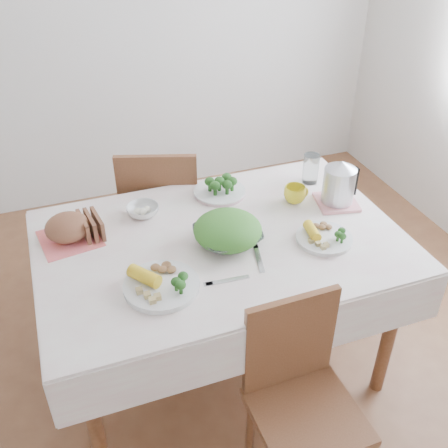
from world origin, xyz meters
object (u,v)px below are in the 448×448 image
object	(u,v)px
dinner_plate_left	(162,286)
dinner_plate_right	(324,238)
dining_table	(221,307)
chair_near	(309,406)
salad_bowl	(228,237)
yellow_mug	(295,194)
electric_kettle	(339,180)
chair_far	(163,213)

from	to	relation	value
dinner_plate_left	dinner_plate_right	xyz separation A→B (m)	(0.71, 0.06, 0.00)
dining_table	chair_near	xyz separation A→B (m)	(0.09, -0.67, 0.09)
chair_near	dinner_plate_right	distance (m)	0.67
salad_bowl	yellow_mug	world-z (taller)	yellow_mug
electric_kettle	chair_near	bearing A→B (deg)	-138.06
dinner_plate_left	electric_kettle	world-z (taller)	electric_kettle
yellow_mug	chair_near	bearing A→B (deg)	-111.68
chair_far	dinner_plate_left	bearing A→B (deg)	94.41
dinner_plate_left	dinner_plate_right	size ratio (longest dim) A/B	1.20
yellow_mug	dinner_plate_right	bearing A→B (deg)	-93.59
chair_near	salad_bowl	world-z (taller)	chair_near
chair_near	salad_bowl	size ratio (longest dim) A/B	3.17
chair_near	salad_bowl	xyz separation A→B (m)	(-0.07, 0.63, 0.33)
dinner_plate_left	yellow_mug	distance (m)	0.81
dining_table	dinner_plate_right	xyz separation A→B (m)	(0.40, -0.16, 0.40)
dinner_plate_left	yellow_mug	xyz separation A→B (m)	(0.72, 0.37, 0.03)
salad_bowl	dinner_plate_left	bearing A→B (deg)	-151.19
chair_far	salad_bowl	size ratio (longest dim) A/B	3.48
dinner_plate_right	electric_kettle	xyz separation A→B (m)	(0.19, 0.23, 0.11)
chair_near	yellow_mug	size ratio (longest dim) A/B	8.18
chair_near	electric_kettle	xyz separation A→B (m)	(0.50, 0.74, 0.42)
dining_table	electric_kettle	xyz separation A→B (m)	(0.59, 0.08, 0.51)
chair_far	electric_kettle	bearing A→B (deg)	154.92
chair_far	chair_near	bearing A→B (deg)	115.30
chair_near	chair_far	size ratio (longest dim) A/B	0.91
chair_far	salad_bowl	world-z (taller)	chair_far
dinner_plate_left	dinner_plate_right	world-z (taller)	dinner_plate_left
dining_table	chair_near	world-z (taller)	chair_near
dinner_plate_right	salad_bowl	bearing A→B (deg)	162.34
chair_far	dinner_plate_right	xyz separation A→B (m)	(0.48, -0.87, 0.31)
yellow_mug	dinner_plate_left	bearing A→B (deg)	-152.93
dinner_plate_left	dining_table	bearing A→B (deg)	34.62
chair_near	yellow_mug	xyz separation A→B (m)	(0.33, 0.82, 0.34)
dinner_plate_right	yellow_mug	bearing A→B (deg)	86.41
salad_bowl	dinner_plate_right	size ratio (longest dim) A/B	1.12
dining_table	dinner_plate_left	distance (m)	0.55
salad_bowl	dinner_plate_left	xyz separation A→B (m)	(-0.33, -0.18, -0.02)
chair_far	yellow_mug	world-z (taller)	chair_far
dining_table	electric_kettle	size ratio (longest dim) A/B	6.96
chair_near	yellow_mug	bearing A→B (deg)	67.53
chair_near	chair_far	distance (m)	1.39
chair_near	dinner_plate_right	xyz separation A→B (m)	(0.31, 0.51, 0.31)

